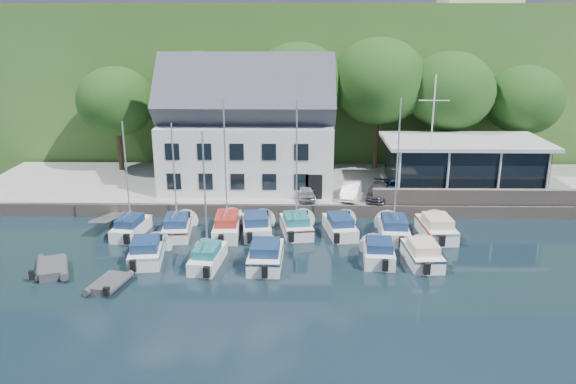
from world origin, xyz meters
name	(u,v)px	position (x,y,z in m)	size (l,w,h in m)	color
ground	(345,281)	(0.00, 0.00, 0.00)	(180.00, 180.00, 0.00)	black
quay	(329,187)	(0.00, 17.50, 0.50)	(60.00, 13.00, 1.00)	#969691
quay_face	(334,211)	(0.00, 11.00, 0.50)	(60.00, 0.30, 1.00)	#6C6056
hillside	(316,62)	(0.00, 62.00, 8.00)	(160.00, 75.00, 16.00)	#2E511E
field_patch	(362,9)	(8.00, 70.00, 16.15)	(50.00, 30.00, 0.30)	#5F7239
harbor_building	(248,135)	(-7.00, 16.50, 5.35)	(14.40, 8.20, 8.70)	silver
club_pavilion	(463,164)	(11.00, 16.00, 3.05)	(13.20, 7.20, 4.10)	black
seawall	(491,197)	(12.00, 11.40, 1.60)	(18.00, 0.50, 1.20)	#6C6056
gangway	(112,225)	(-16.50, 9.00, 0.00)	(1.20, 6.00, 1.40)	#BABABE
car_silver	(305,191)	(-2.23, 12.67, 1.57)	(1.35, 3.36, 1.14)	#9D9DA1
car_white	(351,190)	(1.47, 12.94, 1.62)	(1.31, 3.77, 1.24)	silver
car_dgrey	(379,191)	(3.62, 12.78, 1.57)	(1.60, 3.93, 1.14)	#2C2C31
car_blue	(396,187)	(5.21, 13.97, 1.61)	(1.40, 3.55, 1.22)	#325B99
flagpole	(431,138)	(7.53, 13.09, 5.82)	(2.31, 0.20, 9.64)	silver
tree_0	(117,119)	(-19.41, 21.29, 5.80)	(7.02, 7.02, 9.59)	#133710
tree_1	(201,111)	(-11.78, 21.98, 6.45)	(7.97, 7.97, 10.90)	#133710
tree_2	(298,106)	(-2.77, 22.49, 6.84)	(8.54, 8.54, 11.68)	#133710
tree_3	(378,104)	(4.62, 22.49, 7.06)	(8.87, 8.87, 12.12)	#133710
tree_4	(448,112)	(10.97, 21.69, 6.48)	(8.01, 8.01, 10.95)	#133710
tree_5	(522,118)	(17.98, 22.31, 5.84)	(7.08, 7.08, 9.67)	#133710
boat_r1_0	(127,176)	(-14.51, 7.12, 4.35)	(1.76, 5.58, 8.70)	silver
boat_r1_1	(174,174)	(-11.27, 7.31, 4.39)	(1.97, 6.06, 8.78)	silver
boat_r1_2	(226,170)	(-7.75, 7.50, 4.69)	(1.93, 6.94, 9.38)	silver
boat_r1_3	(256,224)	(-5.69, 7.39, 0.78)	(2.08, 5.68, 1.57)	silver
boat_r1_4	(297,172)	(-2.86, 7.64, 4.51)	(2.08, 5.49, 9.02)	silver
boat_r1_5	(340,224)	(0.23, 7.65, 0.71)	(1.92, 5.95, 1.42)	silver
boat_r1_6	(397,173)	(3.93, 7.10, 4.61)	(2.10, 6.26, 9.22)	silver
boat_r1_7	(436,226)	(6.93, 7.23, 0.79)	(2.17, 6.02, 1.57)	silver
boat_r2_0	(147,249)	(-12.28, 2.77, 0.75)	(2.09, 5.49, 1.51)	silver
boat_r2_1	(205,201)	(-8.32, 2.16, 4.18)	(1.72, 5.68, 8.35)	silver
boat_r2_2	(266,253)	(-4.74, 2.25, 0.78)	(2.19, 5.90, 1.56)	silver
boat_r2_3	(379,250)	(2.33, 2.96, 0.73)	(2.04, 4.92, 1.46)	silver
boat_r2_4	(422,252)	(5.01, 2.73, 0.74)	(2.02, 5.52, 1.48)	silver
dinghy_0	(52,266)	(-17.52, 0.92, 0.38)	(1.98, 3.29, 0.77)	#343338
dinghy_1	(109,282)	(-13.47, -1.02, 0.33)	(1.69, 2.81, 0.66)	#343338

